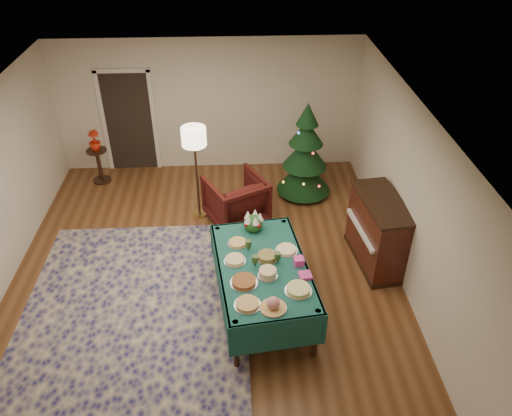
{
  "coord_description": "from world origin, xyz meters",
  "views": [
    {
      "loc": [
        0.49,
        -5.86,
        5.28
      ],
      "look_at": [
        0.8,
        0.33,
        1.03
      ],
      "focal_mm": 35.0,
      "sensor_mm": 36.0,
      "label": 1
    }
  ],
  "objects_px": {
    "gift_box": "(299,261)",
    "piano": "(378,232)",
    "floor_lamp": "(194,142)",
    "side_table": "(99,166)",
    "christmas_tree": "(305,155)",
    "armchair": "(236,198)",
    "buffet_table": "(262,274)",
    "potted_plant": "(95,145)"
  },
  "relations": [
    {
      "from": "gift_box",
      "to": "floor_lamp",
      "type": "relative_size",
      "value": 0.08
    },
    {
      "from": "floor_lamp",
      "to": "side_table",
      "type": "relative_size",
      "value": 2.46
    },
    {
      "from": "gift_box",
      "to": "piano",
      "type": "height_order",
      "value": "piano"
    },
    {
      "from": "side_table",
      "to": "christmas_tree",
      "type": "height_order",
      "value": "christmas_tree"
    },
    {
      "from": "buffet_table",
      "to": "christmas_tree",
      "type": "distance_m",
      "value": 3.2
    },
    {
      "from": "gift_box",
      "to": "floor_lamp",
      "type": "distance_m",
      "value": 2.91
    },
    {
      "from": "buffet_table",
      "to": "christmas_tree",
      "type": "xyz_separation_m",
      "value": [
        0.98,
        3.04,
        0.19
      ]
    },
    {
      "from": "gift_box",
      "to": "side_table",
      "type": "bearing_deg",
      "value": 133.67
    },
    {
      "from": "armchair",
      "to": "floor_lamp",
      "type": "xyz_separation_m",
      "value": [
        -0.67,
        0.22,
        0.99
      ]
    },
    {
      "from": "armchair",
      "to": "piano",
      "type": "distance_m",
      "value": 2.52
    },
    {
      "from": "buffet_table",
      "to": "potted_plant",
      "type": "distance_m",
      "value": 4.79
    },
    {
      "from": "gift_box",
      "to": "armchair",
      "type": "height_order",
      "value": "armchair"
    },
    {
      "from": "gift_box",
      "to": "floor_lamp",
      "type": "bearing_deg",
      "value": 121.75
    },
    {
      "from": "side_table",
      "to": "gift_box",
      "type": "bearing_deg",
      "value": -46.33
    },
    {
      "from": "buffet_table",
      "to": "floor_lamp",
      "type": "bearing_deg",
      "value": 112.61
    },
    {
      "from": "piano",
      "to": "side_table",
      "type": "bearing_deg",
      "value": 151.01
    },
    {
      "from": "floor_lamp",
      "to": "potted_plant",
      "type": "bearing_deg",
      "value": 147.85
    },
    {
      "from": "floor_lamp",
      "to": "buffet_table",
      "type": "bearing_deg",
      "value": -67.39
    },
    {
      "from": "gift_box",
      "to": "christmas_tree",
      "type": "relative_size",
      "value": 0.07
    },
    {
      "from": "armchair",
      "to": "potted_plant",
      "type": "height_order",
      "value": "armchair"
    },
    {
      "from": "potted_plant",
      "to": "piano",
      "type": "relative_size",
      "value": 0.29
    },
    {
      "from": "side_table",
      "to": "buffet_table",
      "type": "bearing_deg",
      "value": -50.56
    },
    {
      "from": "buffet_table",
      "to": "floor_lamp",
      "type": "distance_m",
      "value": 2.74
    },
    {
      "from": "armchair",
      "to": "floor_lamp",
      "type": "distance_m",
      "value": 1.22
    },
    {
      "from": "christmas_tree",
      "to": "buffet_table",
      "type": "bearing_deg",
      "value": -107.85
    },
    {
      "from": "buffet_table",
      "to": "christmas_tree",
      "type": "relative_size",
      "value": 1.19
    },
    {
      "from": "floor_lamp",
      "to": "potted_plant",
      "type": "distance_m",
      "value": 2.49
    },
    {
      "from": "piano",
      "to": "floor_lamp",
      "type": "bearing_deg",
      "value": 153.36
    },
    {
      "from": "gift_box",
      "to": "piano",
      "type": "xyz_separation_m",
      "value": [
        1.38,
        0.98,
        -0.3
      ]
    },
    {
      "from": "gift_box",
      "to": "piano",
      "type": "bearing_deg",
      "value": 35.46
    },
    {
      "from": "side_table",
      "to": "potted_plant",
      "type": "relative_size",
      "value": 1.72
    },
    {
      "from": "gift_box",
      "to": "floor_lamp",
      "type": "xyz_separation_m",
      "value": [
        -1.5,
        2.42,
        0.6
      ]
    },
    {
      "from": "gift_box",
      "to": "floor_lamp",
      "type": "height_order",
      "value": "floor_lamp"
    },
    {
      "from": "armchair",
      "to": "christmas_tree",
      "type": "bearing_deg",
      "value": -174.11
    },
    {
      "from": "floor_lamp",
      "to": "piano",
      "type": "distance_m",
      "value": 3.34
    },
    {
      "from": "gift_box",
      "to": "side_table",
      "type": "xyz_separation_m",
      "value": [
        -3.53,
        3.7,
        -0.52
      ]
    },
    {
      "from": "side_table",
      "to": "piano",
      "type": "distance_m",
      "value": 5.61
    },
    {
      "from": "floor_lamp",
      "to": "piano",
      "type": "relative_size",
      "value": 1.24
    },
    {
      "from": "armchair",
      "to": "potted_plant",
      "type": "distance_m",
      "value": 3.11
    },
    {
      "from": "side_table",
      "to": "piano",
      "type": "xyz_separation_m",
      "value": [
        4.91,
        -2.72,
        0.22
      ]
    },
    {
      "from": "armchair",
      "to": "potted_plant",
      "type": "relative_size",
      "value": 2.33
    },
    {
      "from": "potted_plant",
      "to": "christmas_tree",
      "type": "bearing_deg",
      "value": -9.26
    }
  ]
}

